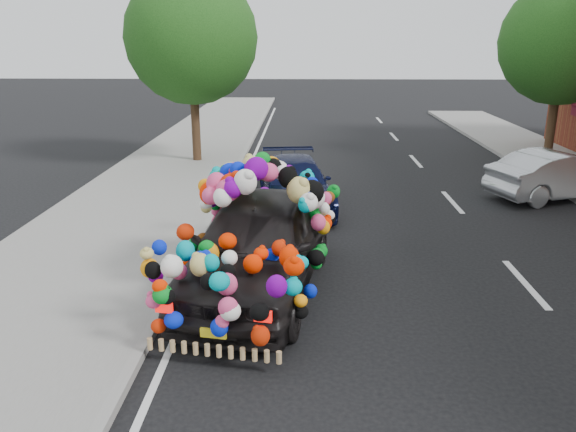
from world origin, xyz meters
name	(u,v)px	position (x,y,z in m)	size (l,w,h in m)	color
ground	(315,281)	(0.00, 0.00, 0.00)	(100.00, 100.00, 0.00)	black
sidewalk	(70,275)	(-4.30, 0.00, 0.06)	(4.00, 60.00, 0.12)	gray
kerb	(180,276)	(-2.35, 0.00, 0.07)	(0.15, 60.00, 0.13)	gray
lane_markings	(525,283)	(3.60, 0.00, 0.01)	(6.00, 50.00, 0.01)	silver
tree_near_sidewalk	(191,38)	(-3.80, 9.50, 4.02)	(4.20, 4.20, 6.13)	#332114
tree_far_b	(563,42)	(8.00, 10.00, 3.89)	(4.00, 4.00, 5.90)	#332114
plush_art_car	(258,223)	(-0.94, -0.35, 1.16)	(3.02, 5.20, 2.25)	black
navy_sedan	(295,184)	(-0.43, 4.50, 0.59)	(1.65, 4.07, 1.18)	black
silver_hatchback	(559,175)	(6.43, 5.48, 0.63)	(1.32, 3.80, 1.25)	#A8ABB0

